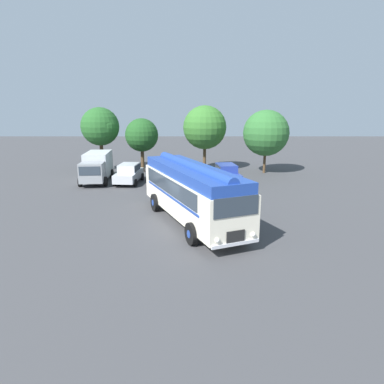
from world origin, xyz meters
The scene contains 12 objects.
ground_plane centered at (0.00, 0.00, 0.00)m, with size 120.00×120.00×0.00m, color #3D3D3F.
vintage_bus centered at (0.24, 0.65, 1.89)m, with size 6.18×10.25×3.49m.
car_near_left centered at (-5.21, 11.10, 0.85)m, with size 2.21×4.32×1.66m.
car_mid_left centered at (-2.51, 11.62, 0.85)m, with size 2.22×4.32×1.66m.
car_mid_right centered at (0.37, 11.04, 0.85)m, with size 2.02×4.23×1.66m.
car_far_right centered at (3.25, 10.93, 0.85)m, with size 2.42×4.41×1.66m.
box_van centered at (-8.15, 11.83, 1.36)m, with size 2.67×5.90×2.50m.
tree_far_left centered at (-8.90, 17.01, 4.48)m, with size 3.84×3.84×6.44m.
tree_left_of_centre centered at (-4.87, 16.59, 3.62)m, with size 3.31×3.31×5.37m.
tree_centre centered at (1.51, 17.28, 4.42)m, with size 4.42×4.42×6.62m.
tree_right_of_centre centered at (7.37, 15.83, 3.93)m, with size 4.49×4.49×6.20m.
traffic_cone centered at (3.24, -0.84, 0.28)m, with size 0.36×0.36×0.55m, color orange.
Camera 1 is at (0.27, -18.06, 6.43)m, focal length 32.00 mm.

